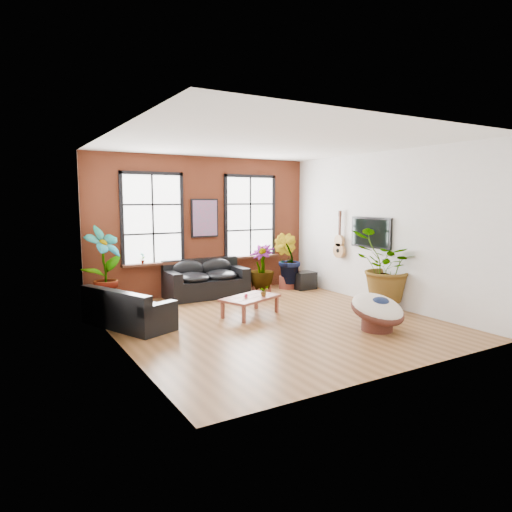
{
  "coord_description": "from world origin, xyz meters",
  "views": [
    {
      "loc": [
        -4.77,
        -7.52,
        2.42
      ],
      "look_at": [
        0.0,
        0.6,
        1.25
      ],
      "focal_mm": 32.0,
      "sensor_mm": 36.0,
      "label": 1
    }
  ],
  "objects_px": {
    "coffee_table": "(250,299)",
    "papasan_chair": "(378,310)",
    "sofa_left": "(127,309)",
    "sofa_back": "(205,280)"
  },
  "relations": [
    {
      "from": "sofa_back",
      "to": "sofa_left",
      "type": "bearing_deg",
      "value": -142.67
    },
    {
      "from": "sofa_back",
      "to": "coffee_table",
      "type": "height_order",
      "value": "sofa_back"
    },
    {
      "from": "sofa_left",
      "to": "papasan_chair",
      "type": "xyz_separation_m",
      "value": [
        3.95,
        -2.59,
        0.04
      ]
    },
    {
      "from": "sofa_back",
      "to": "papasan_chair",
      "type": "height_order",
      "value": "sofa_back"
    },
    {
      "from": "sofa_left",
      "to": "papasan_chair",
      "type": "bearing_deg",
      "value": -145.86
    },
    {
      "from": "coffee_table",
      "to": "papasan_chair",
      "type": "xyz_separation_m",
      "value": [
        1.48,
        -2.16,
        0.03
      ]
    },
    {
      "from": "coffee_table",
      "to": "papasan_chair",
      "type": "relative_size",
      "value": 1.32
    },
    {
      "from": "sofa_back",
      "to": "coffee_table",
      "type": "xyz_separation_m",
      "value": [
        0.03,
        -2.23,
        -0.07
      ]
    },
    {
      "from": "sofa_back",
      "to": "sofa_left",
      "type": "xyz_separation_m",
      "value": [
        -2.43,
        -1.8,
        -0.08
      ]
    },
    {
      "from": "coffee_table",
      "to": "papasan_chair",
      "type": "bearing_deg",
      "value": -76.55
    }
  ]
}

